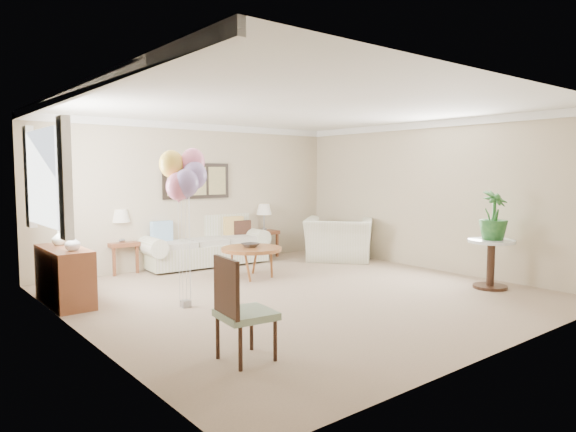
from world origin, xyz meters
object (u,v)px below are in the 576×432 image
object	(u,v)px
sofa	(203,246)
balloon_cluster	(185,175)
armchair	(339,239)
coffee_table	(251,250)
accent_chair	(239,307)

from	to	relation	value
sofa	balloon_cluster	xyz separation A→B (m)	(-1.64, -2.47, 1.33)
sofa	balloon_cluster	world-z (taller)	balloon_cluster
sofa	armchair	bearing A→B (deg)	-27.70
sofa	coffee_table	xyz separation A→B (m)	(0.03, -1.51, 0.10)
sofa	accent_chair	distance (m)	4.98
balloon_cluster	accent_chair	bearing A→B (deg)	-104.55
armchair	accent_chair	size ratio (longest dim) A/B	1.30
balloon_cluster	sofa	bearing A→B (deg)	56.46
armchair	balloon_cluster	distance (m)	4.33
coffee_table	armchair	size ratio (longest dim) A/B	0.78
sofa	balloon_cluster	bearing A→B (deg)	-123.54
sofa	armchair	size ratio (longest dim) A/B	1.97
coffee_table	accent_chair	distance (m)	3.70
coffee_table	balloon_cluster	distance (m)	2.28
armchair	accent_chair	distance (m)	5.54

